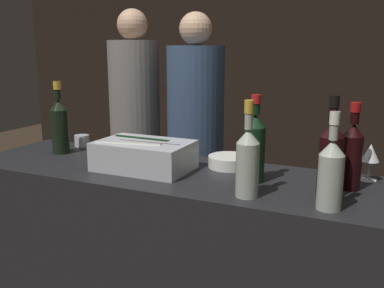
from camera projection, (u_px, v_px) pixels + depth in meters
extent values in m
cube|color=black|center=(303.00, 68.00, 3.95)|extent=(6.40, 0.06, 2.80)
cube|color=black|center=(189.00, 286.00, 1.92)|extent=(2.07, 0.57, 1.06)
cube|color=#B7BABF|center=(144.00, 155.00, 1.85)|extent=(0.40, 0.26, 0.12)
cylinder|color=#B2B7AD|center=(128.00, 150.00, 1.81)|extent=(0.30, 0.12, 0.07)
cylinder|color=#380F0F|center=(150.00, 149.00, 1.83)|extent=(0.29, 0.08, 0.06)
cylinder|color=black|center=(142.00, 145.00, 1.91)|extent=(0.28, 0.08, 0.07)
cylinder|color=silver|center=(229.00, 162.00, 1.89)|extent=(0.19, 0.19, 0.05)
cylinder|color=gray|center=(229.00, 157.00, 1.89)|extent=(0.15, 0.15, 0.01)
cylinder|color=silver|center=(368.00, 180.00, 1.70)|extent=(0.06, 0.06, 0.00)
cylinder|color=silver|center=(369.00, 171.00, 1.69)|extent=(0.01, 0.01, 0.08)
cone|color=silver|center=(371.00, 153.00, 1.67)|extent=(0.07, 0.07, 0.07)
cylinder|color=silver|center=(82.00, 141.00, 2.30)|extent=(0.08, 0.08, 0.06)
sphere|color=#F4C66B|center=(82.00, 140.00, 2.30)|extent=(0.03, 0.03, 0.03)
cylinder|color=#9EA899|center=(330.00, 182.00, 1.38)|extent=(0.08, 0.08, 0.18)
cone|color=#9EA899|center=(333.00, 148.00, 1.35)|extent=(0.08, 0.08, 0.05)
cylinder|color=#9EA899|center=(334.00, 126.00, 1.34)|extent=(0.03, 0.03, 0.09)
cylinder|color=white|center=(335.00, 118.00, 1.33)|extent=(0.03, 0.03, 0.04)
cylinder|color=black|center=(330.00, 167.00, 1.50)|extent=(0.08, 0.08, 0.22)
cone|color=black|center=(332.00, 130.00, 1.47)|extent=(0.08, 0.08, 0.05)
cylinder|color=black|center=(334.00, 109.00, 1.46)|extent=(0.03, 0.03, 0.09)
cylinder|color=black|center=(334.00, 101.00, 1.45)|extent=(0.03, 0.03, 0.04)
cylinder|color=black|center=(254.00, 155.00, 1.67)|extent=(0.08, 0.08, 0.22)
cone|color=black|center=(255.00, 121.00, 1.64)|extent=(0.08, 0.08, 0.05)
cylinder|color=black|center=(256.00, 105.00, 1.63)|extent=(0.03, 0.03, 0.08)
cylinder|color=red|center=(256.00, 99.00, 1.62)|extent=(0.04, 0.04, 0.03)
cylinder|color=#9EA899|center=(247.00, 170.00, 1.50)|extent=(0.08, 0.08, 0.19)
cone|color=#9EA899|center=(248.00, 136.00, 1.47)|extent=(0.08, 0.08, 0.05)
cylinder|color=#9EA899|center=(249.00, 115.00, 1.46)|extent=(0.03, 0.03, 0.10)
cylinder|color=gold|center=(249.00, 107.00, 1.45)|extent=(0.03, 0.03, 0.05)
cylinder|color=black|center=(351.00, 163.00, 1.58)|extent=(0.08, 0.08, 0.20)
cone|color=black|center=(354.00, 130.00, 1.55)|extent=(0.08, 0.08, 0.05)
cylinder|color=black|center=(355.00, 113.00, 1.54)|extent=(0.03, 0.03, 0.08)
cylinder|color=maroon|center=(356.00, 107.00, 1.53)|extent=(0.04, 0.04, 0.03)
cylinder|color=black|center=(60.00, 132.00, 2.13)|extent=(0.09, 0.09, 0.22)
cone|color=black|center=(58.00, 105.00, 2.10)|extent=(0.09, 0.09, 0.05)
cylinder|color=black|center=(57.00, 90.00, 2.09)|extent=(0.03, 0.03, 0.09)
cylinder|color=gold|center=(57.00, 85.00, 2.08)|extent=(0.04, 0.04, 0.04)
cube|color=black|center=(138.00, 206.00, 3.18)|extent=(0.27, 0.19, 0.86)
cylinder|color=slate|center=(134.00, 97.00, 3.01)|extent=(0.35, 0.35, 0.77)
sphere|color=tan|center=(132.00, 24.00, 2.90)|extent=(0.21, 0.21, 0.21)
cube|color=black|center=(195.00, 218.00, 2.98)|extent=(0.28, 0.21, 0.84)
cylinder|color=#334766|center=(196.00, 105.00, 2.81)|extent=(0.38, 0.38, 0.76)
sphere|color=tan|center=(196.00, 29.00, 2.70)|extent=(0.21, 0.21, 0.21)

